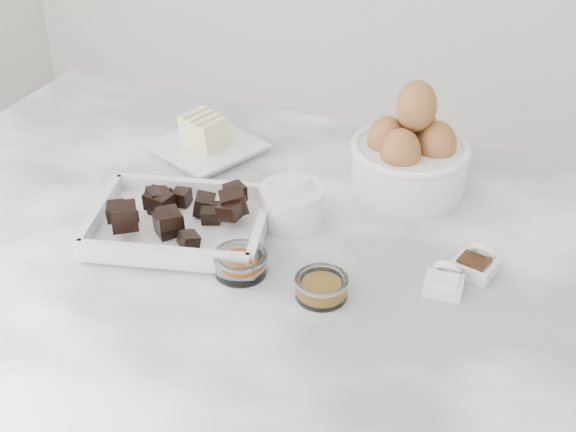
% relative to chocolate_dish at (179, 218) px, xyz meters
% --- Properties ---
extents(marble_slab, '(1.20, 0.80, 0.04)m').
position_rel_chocolate_dish_xyz_m(marble_slab, '(0.12, 0.01, -0.04)').
color(marble_slab, white).
rests_on(marble_slab, cabinet).
extents(chocolate_dish, '(0.28, 0.24, 0.06)m').
position_rel_chocolate_dish_xyz_m(chocolate_dish, '(0.00, 0.00, 0.00)').
color(chocolate_dish, white).
rests_on(chocolate_dish, marble_slab).
extents(butter_plate, '(0.19, 0.19, 0.06)m').
position_rel_chocolate_dish_xyz_m(butter_plate, '(-0.08, 0.22, -0.00)').
color(butter_plate, white).
rests_on(butter_plate, marble_slab).
extents(sugar_ramekin, '(0.09, 0.09, 0.05)m').
position_rel_chocolate_dish_xyz_m(sugar_ramekin, '(0.13, 0.09, 0.00)').
color(sugar_ramekin, white).
rests_on(sugar_ramekin, marble_slab).
extents(egg_bowl, '(0.18, 0.18, 0.17)m').
position_rel_chocolate_dish_xyz_m(egg_bowl, '(0.25, 0.24, 0.03)').
color(egg_bowl, white).
rests_on(egg_bowl, marble_slab).
extents(honey_bowl, '(0.07, 0.07, 0.03)m').
position_rel_chocolate_dish_xyz_m(honey_bowl, '(0.23, -0.05, -0.01)').
color(honey_bowl, white).
rests_on(honey_bowl, marble_slab).
extents(zest_bowl, '(0.07, 0.07, 0.03)m').
position_rel_chocolate_dish_xyz_m(zest_bowl, '(0.12, -0.05, -0.01)').
color(zest_bowl, white).
rests_on(zest_bowl, marble_slab).
extents(vanilla_spoon, '(0.06, 0.07, 0.04)m').
position_rel_chocolate_dish_xyz_m(vanilla_spoon, '(0.39, 0.07, -0.01)').
color(vanilla_spoon, white).
rests_on(vanilla_spoon, marble_slab).
extents(salt_spoon, '(0.05, 0.06, 0.04)m').
position_rel_chocolate_dish_xyz_m(salt_spoon, '(0.36, 0.02, -0.01)').
color(salt_spoon, white).
rests_on(salt_spoon, marble_slab).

